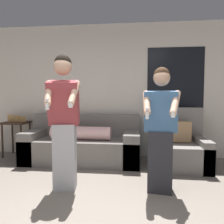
{
  "coord_description": "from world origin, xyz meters",
  "views": [
    {
      "loc": [
        0.4,
        -1.68,
        1.24
      ],
      "look_at": [
        0.09,
        1.13,
        1.03
      ],
      "focal_mm": 35.0,
      "sensor_mm": 36.0,
      "label": 1
    }
  ],
  "objects": [
    {
      "name": "side_table",
      "position": [
        -2.07,
        2.56,
        0.6
      ],
      "size": [
        0.48,
        0.45,
        0.86
      ],
      "color": "#332319",
      "rests_on": "ground_plane"
    },
    {
      "name": "armchair",
      "position": [
        1.18,
        2.24,
        0.32
      ],
      "size": [
        0.88,
        0.89,
        1.03
      ],
      "color": "slate",
      "rests_on": "ground_plane"
    },
    {
      "name": "couch",
      "position": [
        -0.6,
        2.35,
        0.31
      ],
      "size": [
        2.14,
        0.91,
        0.87
      ],
      "color": "slate",
      "rests_on": "ground_plane"
    },
    {
      "name": "person_left",
      "position": [
        -0.54,
        1.07,
        0.92
      ],
      "size": [
        0.45,
        0.55,
        1.77
      ],
      "color": "#B2B2B7",
      "rests_on": "ground_plane"
    },
    {
      "name": "person_right",
      "position": [
        0.72,
        1.14,
        0.81
      ],
      "size": [
        0.47,
        0.51,
        1.6
      ],
      "color": "#28282D",
      "rests_on": "ground_plane"
    },
    {
      "name": "wall_back",
      "position": [
        0.02,
        2.84,
        1.35
      ],
      "size": [
        6.2,
        0.07,
        2.7
      ],
      "color": "silver",
      "rests_on": "ground_plane"
    }
  ]
}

